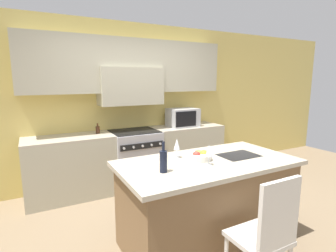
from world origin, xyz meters
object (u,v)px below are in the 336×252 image
object	(u,v)px
range_stove	(135,158)
oil_bottle_on_counter	(98,130)
wine_bottle	(163,161)
wine_glass_near	(209,151)
microwave	(183,117)
island_chair	(267,232)
wine_glass_far	(177,145)
fruit_bowl	(200,156)

from	to	relation	value
range_stove	oil_bottle_on_counter	distance (m)	0.78
wine_bottle	wine_glass_near	xyz separation A→B (m)	(0.49, -0.03, 0.03)
range_stove	wine_bottle	bearing A→B (deg)	-103.03
microwave	island_chair	bearing A→B (deg)	-107.65
island_chair	wine_glass_near	size ratio (longest dim) A/B	5.01
wine_glass_far	island_chair	bearing A→B (deg)	-80.18
range_stove	microwave	distance (m)	1.12
microwave	wine_glass_near	world-z (taller)	microwave
range_stove	wine_glass_near	world-z (taller)	wine_glass_near
fruit_bowl	oil_bottle_on_counter	world-z (taller)	oil_bottle_on_counter
wine_bottle	range_stove	bearing A→B (deg)	76.97
fruit_bowl	wine_glass_far	bearing A→B (deg)	136.54
wine_glass_near	wine_glass_far	size ratio (longest dim) A/B	1.00
microwave	wine_bottle	bearing A→B (deg)	-125.24
range_stove	wine_bottle	distance (m)	2.07
wine_glass_near	wine_glass_far	distance (m)	0.40
microwave	fruit_bowl	size ratio (longest dim) A/B	2.12
microwave	wine_glass_near	bearing A→B (deg)	-114.29
range_stove	wine_glass_far	world-z (taller)	wine_glass_far
island_chair	wine_bottle	size ratio (longest dim) A/B	3.65
fruit_bowl	wine_bottle	bearing A→B (deg)	-162.35
microwave	range_stove	bearing A→B (deg)	-178.86
island_chair	oil_bottle_on_counter	world-z (taller)	oil_bottle_on_counter
wine_glass_near	fruit_bowl	world-z (taller)	wine_glass_near
wine_bottle	wine_glass_near	distance (m)	0.49
microwave	oil_bottle_on_counter	xyz separation A→B (m)	(-1.51, 0.07, -0.10)
microwave	wine_glass_far	bearing A→B (deg)	-122.93
wine_bottle	wine_glass_near	bearing A→B (deg)	-3.27
wine_glass_near	fruit_bowl	bearing A→B (deg)	81.39
island_chair	fruit_bowl	xyz separation A→B (m)	(-0.01, 0.91, 0.38)
wine_bottle	oil_bottle_on_counter	world-z (taller)	wine_bottle
island_chair	wine_glass_far	xyz separation A→B (m)	(-0.19, 1.09, 0.48)
wine_bottle	wine_glass_far	bearing A→B (deg)	45.31
range_stove	oil_bottle_on_counter	size ratio (longest dim) A/B	5.81
wine_bottle	island_chair	bearing A→B (deg)	-55.20
wine_glass_far	oil_bottle_on_counter	xyz separation A→B (m)	(-0.46, 1.69, -0.08)
microwave	wine_bottle	distance (m)	2.40
island_chair	oil_bottle_on_counter	xyz separation A→B (m)	(-0.64, 2.78, 0.40)
wine_glass_far	wine_bottle	bearing A→B (deg)	-134.69
range_stove	oil_bottle_on_counter	world-z (taller)	oil_bottle_on_counter
island_chair	fruit_bowl	world-z (taller)	island_chair
island_chair	fruit_bowl	size ratio (longest dim) A/B	4.27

